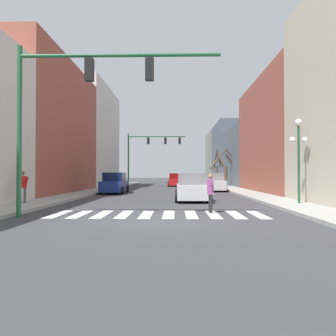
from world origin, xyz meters
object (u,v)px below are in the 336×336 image
(car_parked_right_mid, at_px, (176,180))
(pedestrian_near_right_corner, at_px, (210,190))
(car_parked_left_near, at_px, (214,183))
(traffic_signal_far, at_px, (149,147))
(street_lamp_right_corner, at_px, (299,143))
(street_tree_left_mid, at_px, (218,167))
(traffic_signal_near, at_px, (78,91))
(pedestrian_waiting_at_curb, at_px, (22,184))
(car_parked_left_far, at_px, (115,184))
(car_parked_right_near, at_px, (192,188))
(street_tree_right_far, at_px, (226,169))
(car_driving_toward_lane, at_px, (199,180))

(car_parked_right_mid, xyz_separation_m, pedestrian_near_right_corner, (1.37, -29.17, 0.18))
(pedestrian_near_right_corner, bearing_deg, car_parked_left_near, -9.92)
(traffic_signal_far, distance_m, street_lamp_right_corner, 26.35)
(street_tree_left_mid, bearing_deg, traffic_signal_far, -160.36)
(traffic_signal_near, relative_size, pedestrian_near_right_corner, 4.70)
(pedestrian_waiting_at_curb, distance_m, street_tree_left_mid, 31.13)
(car_parked_right_mid, xyz_separation_m, car_parked_left_far, (-5.20, -15.71, 0.02))
(car_parked_right_near, relative_size, car_parked_left_near, 0.99)
(street_lamp_right_corner, bearing_deg, street_tree_left_mid, 91.21)
(car_parked_left_far, bearing_deg, traffic_signal_near, -174.73)
(traffic_signal_near, distance_m, street_tree_left_mid, 33.67)
(car_parked_left_far, xyz_separation_m, pedestrian_near_right_corner, (6.58, -13.45, 0.17))
(traffic_signal_near, xyz_separation_m, car_parked_right_near, (4.70, 7.57, -4.03))
(car_parked_left_near, relative_size, pedestrian_near_right_corner, 2.66)
(traffic_signal_near, height_order, pedestrian_waiting_at_curb, traffic_signal_near)
(street_lamp_right_corner, distance_m, car_parked_left_near, 14.54)
(pedestrian_near_right_corner, xyz_separation_m, street_tree_left_mid, (4.25, 30.71, 1.54))
(traffic_signal_far, height_order, pedestrian_near_right_corner, traffic_signal_far)
(street_tree_left_mid, bearing_deg, car_parked_right_near, -100.90)
(traffic_signal_near, height_order, street_tree_right_far, traffic_signal_near)
(car_parked_right_near, relative_size, pedestrian_waiting_at_curb, 2.67)
(street_tree_left_mid, bearing_deg, car_driving_toward_lane, 113.71)
(pedestrian_near_right_corner, relative_size, street_tree_right_far, 0.36)
(street_lamp_right_corner, height_order, pedestrian_waiting_at_curb, street_lamp_right_corner)
(traffic_signal_near, xyz_separation_m, car_driving_toward_lane, (7.32, 37.07, -4.05))
(traffic_signal_far, bearing_deg, street_tree_left_mid, 19.64)
(street_lamp_right_corner, xyz_separation_m, car_parked_right_near, (-5.33, 3.03, -2.42))
(car_parked_left_far, height_order, street_tree_right_far, street_tree_right_far)
(traffic_signal_near, xyz_separation_m, car_parked_right_mid, (3.82, 30.69, -4.01))
(car_parked_left_far, distance_m, street_tree_right_far, 17.25)
(traffic_signal_far, relative_size, car_parked_right_mid, 1.72)
(pedestrian_waiting_at_curb, bearing_deg, pedestrian_near_right_corner, 171.94)
(pedestrian_near_right_corner, bearing_deg, traffic_signal_near, 103.53)
(car_parked_right_mid, bearing_deg, pedestrian_near_right_corner, -177.31)
(street_lamp_right_corner, bearing_deg, pedestrian_near_right_corner, -147.98)
(car_driving_toward_lane, bearing_deg, car_parked_right_near, 174.91)
(car_parked_left_near, xyz_separation_m, pedestrian_waiting_at_curb, (-11.45, -14.39, 0.32))
(car_parked_left_far, xyz_separation_m, car_parked_left_near, (8.71, 3.66, -0.01))
(car_driving_toward_lane, bearing_deg, pedestrian_near_right_corner, 176.57)
(street_tree_right_far, bearing_deg, traffic_signal_near, -109.68)
(traffic_signal_near, height_order, car_driving_toward_lane, traffic_signal_near)
(car_parked_right_near, bearing_deg, street_lamp_right_corner, -119.59)
(street_lamp_right_corner, relative_size, car_parked_right_near, 0.99)
(street_tree_right_far, bearing_deg, car_parked_right_near, -104.56)
(car_driving_toward_lane, bearing_deg, pedestrian_waiting_at_curb, 160.79)
(pedestrian_near_right_corner, distance_m, pedestrian_waiting_at_curb, 9.70)
(car_parked_right_near, xyz_separation_m, street_tree_right_far, (5.28, 20.31, 1.39))
(traffic_signal_far, height_order, car_parked_left_near, traffic_signal_far)
(street_tree_left_mid, bearing_deg, street_lamp_right_corner, -88.79)
(street_lamp_right_corner, xyz_separation_m, street_tree_right_far, (-0.06, 23.34, -1.03))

